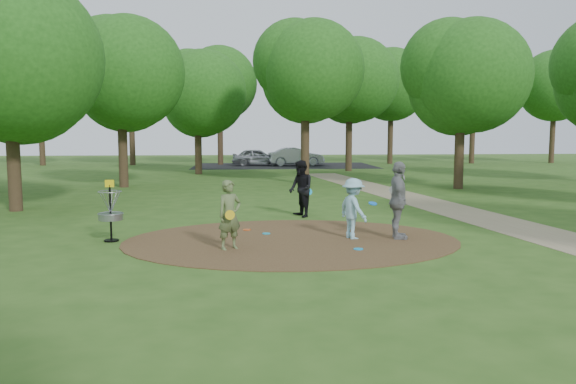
{
  "coord_description": "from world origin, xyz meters",
  "views": [
    {
      "loc": [
        -1.21,
        -13.8,
        2.75
      ],
      "look_at": [
        0.0,
        1.2,
        1.1
      ],
      "focal_mm": 35.0,
      "sensor_mm": 36.0,
      "label": 1
    }
  ],
  "objects": [
    {
      "name": "player_observer_with_disc",
      "position": [
        -1.53,
        -0.94,
        0.81
      ],
      "size": [
        0.71,
        0.64,
        1.62
      ],
      "color": "#596A3D",
      "rests_on": "ground"
    },
    {
      "name": "player_walking_with_disc",
      "position": [
        0.63,
        3.87,
        0.91
      ],
      "size": [
        0.94,
        1.06,
        1.81
      ],
      "color": "black",
      "rests_on": "ground"
    },
    {
      "name": "footpath",
      "position": [
        6.5,
        2.0,
        0.01
      ],
      "size": [
        7.55,
        39.89,
        0.01
      ],
      "primitive_type": "cube",
      "rotation": [
        0.0,
        0.0,
        0.14
      ],
      "color": "#8C7A5B",
      "rests_on": "ground"
    },
    {
      "name": "dirt_clearing",
      "position": [
        0.0,
        0.0,
        0.01
      ],
      "size": [
        8.4,
        8.4,
        0.02
      ],
      "primitive_type": "cylinder",
      "color": "#47301C",
      "rests_on": "ground"
    },
    {
      "name": "car_left",
      "position": [
        -0.06,
        30.24,
        0.67
      ],
      "size": [
        4.01,
        1.76,
        1.34
      ],
      "primitive_type": "imported",
      "rotation": [
        0.0,
        0.0,
        1.53
      ],
      "color": "#999AA1",
      "rests_on": "ground"
    },
    {
      "name": "parking_lot",
      "position": [
        2.0,
        30.0,
        0.0
      ],
      "size": [
        14.0,
        8.0,
        0.01
      ],
      "primitive_type": "cube",
      "color": "black",
      "rests_on": "ground"
    },
    {
      "name": "ground",
      "position": [
        0.0,
        0.0,
        0.0
      ],
      "size": [
        100.0,
        100.0,
        0.0
      ],
      "primitive_type": "plane",
      "color": "#2D5119",
      "rests_on": "ground"
    },
    {
      "name": "player_waiting_with_disc",
      "position": [
        2.7,
        -0.01,
        0.99
      ],
      "size": [
        0.65,
        1.22,
        1.98
      ],
      "color": "gray",
      "rests_on": "ground"
    },
    {
      "name": "player_throwing_with_disc",
      "position": [
        1.57,
        0.12,
        0.78
      ],
      "size": [
        1.11,
        1.15,
        1.55
      ],
      "color": "#90C5D7",
      "rests_on": "ground"
    },
    {
      "name": "disc_ground_cyan",
      "position": [
        -0.61,
        0.89,
        0.03
      ],
      "size": [
        0.22,
        0.22,
        0.02
      ],
      "primitive_type": "cylinder",
      "color": "#1697B6",
      "rests_on": "dirt_clearing"
    },
    {
      "name": "tree_ring",
      "position": [
        2.62,
        8.41,
        5.19
      ],
      "size": [
        37.24,
        45.4,
        8.8
      ],
      "color": "#332316",
      "rests_on": "ground"
    },
    {
      "name": "disc_ground_red",
      "position": [
        -1.12,
        1.51,
        0.03
      ],
      "size": [
        0.22,
        0.22,
        0.02
      ],
      "primitive_type": "cylinder",
      "color": "#C04513",
      "rests_on": "dirt_clearing"
    },
    {
      "name": "car_right",
      "position": [
        2.96,
        29.92,
        0.71
      ],
      "size": [
        4.38,
        1.73,
        1.42
      ],
      "primitive_type": "imported",
      "rotation": [
        0.0,
        0.0,
        1.62
      ],
      "color": "#9A9DA1",
      "rests_on": "ground"
    },
    {
      "name": "disc_ground_blue",
      "position": [
        1.43,
        -1.24,
        0.03
      ],
      "size": [
        0.22,
        0.22,
        0.02
      ],
      "primitive_type": "cylinder",
      "color": "#0D9CE7",
      "rests_on": "dirt_clearing"
    },
    {
      "name": "disc_golf_basket",
      "position": [
        -4.5,
        0.3,
        0.87
      ],
      "size": [
        0.63,
        0.63,
        1.54
      ],
      "color": "black",
      "rests_on": "ground"
    }
  ]
}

